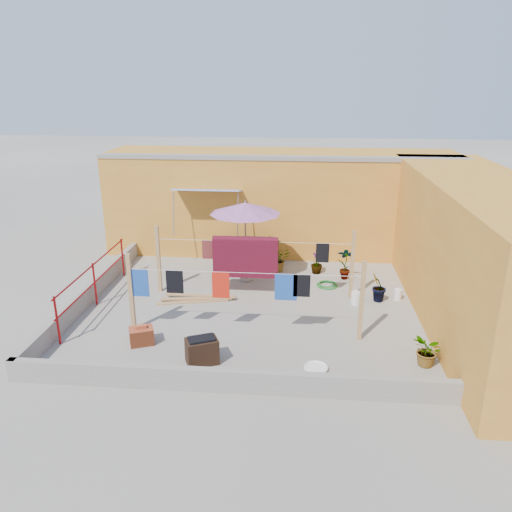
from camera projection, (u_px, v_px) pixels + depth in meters
The scene contains 21 objects.
ground at pixel (251, 307), 12.34m from camera, with size 80.00×80.00×0.00m, color #9E998E.
wall_back at pixel (280, 201), 16.18m from camera, with size 11.00×3.27×3.21m.
wall_right at pixel (477, 252), 11.37m from camera, with size 2.40×9.00×3.20m, color orange.
parapet_front at pixel (231, 381), 8.90m from camera, with size 8.30×0.16×0.44m, color gray.
parapet_left at pixel (91, 293), 12.62m from camera, with size 0.16×7.30×0.44m, color gray.
red_railing at pixel (94, 278), 12.24m from camera, with size 0.05×4.20×1.10m.
clothesline_rig at pixel (245, 261), 12.54m from camera, with size 5.09×2.35×1.80m.
patio_umbrella at pixel (245, 209), 13.32m from camera, with size 2.06×2.06×2.30m.
outdoor_table at pixel (249, 242), 15.08m from camera, with size 1.75×1.12×0.76m.
brick_stack at pixel (142, 336), 10.56m from camera, with size 0.60×0.52×0.43m.
lumber_pile at pixel (197, 299), 12.68m from camera, with size 1.95×0.57×0.12m.
brazier at pixel (202, 351), 9.81m from camera, with size 0.73×0.62×0.55m.
white_basin at pixel (316, 368), 9.63m from camera, with size 0.47×0.47×0.08m.
water_jug_a at pixel (356, 298), 12.46m from camera, with size 0.24×0.24×0.37m.
water_jug_b at pixel (398, 294), 12.73m from camera, with size 0.20×0.20×0.32m.
green_hose at pixel (327, 285), 13.60m from camera, with size 0.57×0.57×0.08m.
plant_back_a at pixel (278, 259), 14.60m from camera, with size 0.66×0.57×0.74m, color #205819.
plant_back_b at pixel (317, 263), 14.45m from camera, with size 0.34×0.34×0.61m, color #205819.
plant_right_a at pixel (346, 263), 13.97m from camera, with size 0.49×0.33×0.93m, color #205819.
plant_right_b at pixel (378, 287), 12.53m from camera, with size 0.43×0.35×0.79m, color #205819.
plant_right_c at pixel (428, 351), 9.67m from camera, with size 0.59×0.51×0.65m, color #205819.
Camera 1 is at (1.14, -11.18, 5.26)m, focal length 35.00 mm.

